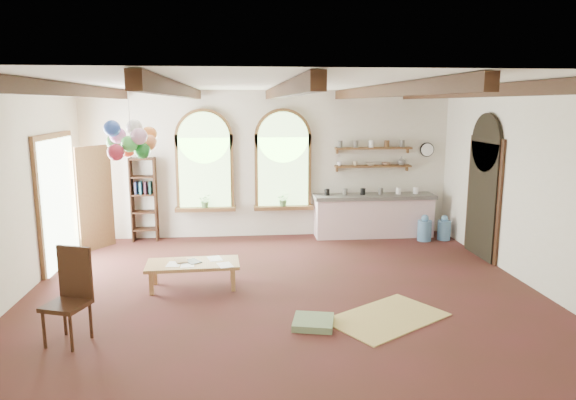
{
  "coord_description": "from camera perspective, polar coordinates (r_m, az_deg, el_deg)",
  "views": [
    {
      "loc": [
        -0.68,
        -7.71,
        2.91
      ],
      "look_at": [
        0.13,
        0.6,
        1.34
      ],
      "focal_mm": 32.0,
      "sensor_mm": 36.0,
      "label": 1
    }
  ],
  "objects": [
    {
      "name": "floor",
      "position": [
        8.26,
        -0.53,
        -9.99
      ],
      "size": [
        8.0,
        8.0,
        0.0
      ],
      "primitive_type": "plane",
      "color": "#4E2120",
      "rests_on": "ground"
    },
    {
      "name": "ceiling_beams",
      "position": [
        7.74,
        -0.57,
        12.04
      ],
      "size": [
        6.2,
        6.8,
        0.18
      ],
      "primitive_type": null,
      "color": "#381F11",
      "rests_on": "ceiling"
    },
    {
      "name": "window_left",
      "position": [
        11.23,
        -9.25,
        3.95
      ],
      "size": [
        1.3,
        0.28,
        2.2
      ],
      "color": "brown",
      "rests_on": "floor"
    },
    {
      "name": "window_right",
      "position": [
        11.25,
        -0.56,
        4.1
      ],
      "size": [
        1.3,
        0.28,
        2.2
      ],
      "color": "brown",
      "rests_on": "floor"
    },
    {
      "name": "left_doorway",
      "position": [
        10.21,
        -24.18,
        -0.24
      ],
      "size": [
        0.1,
        1.9,
        2.5
      ],
      "primitive_type": "cube",
      "color": "brown",
      "rests_on": "floor"
    },
    {
      "name": "right_doorway",
      "position": [
        10.46,
        20.78,
        -0.04
      ],
      "size": [
        0.1,
        1.3,
        2.4
      ],
      "primitive_type": "cube",
      "color": "black",
      "rests_on": "floor"
    },
    {
      "name": "kitchen_counter",
      "position": [
        11.56,
        9.48,
        -1.67
      ],
      "size": [
        2.68,
        0.62,
        0.94
      ],
      "color": "#F5D0DB",
      "rests_on": "floor"
    },
    {
      "name": "wall_shelf_lower",
      "position": [
        11.56,
        9.41,
        3.72
      ],
      "size": [
        1.7,
        0.24,
        0.04
      ],
      "primitive_type": "cube",
      "color": "brown",
      "rests_on": "wall_back"
    },
    {
      "name": "wall_shelf_upper",
      "position": [
        11.52,
        9.47,
        5.7
      ],
      "size": [
        1.7,
        0.24,
        0.04
      ],
      "primitive_type": "cube",
      "color": "brown",
      "rests_on": "wall_back"
    },
    {
      "name": "wall_clock",
      "position": [
        11.97,
        15.19,
        5.42
      ],
      "size": [
        0.32,
        0.04,
        0.32
      ],
      "primitive_type": "cylinder",
      "rotation": [
        1.57,
        0.0,
        0.0
      ],
      "color": "black",
      "rests_on": "wall_back"
    },
    {
      "name": "bookshelf",
      "position": [
        11.39,
        -15.71,
        0.06
      ],
      "size": [
        0.53,
        0.32,
        1.8
      ],
      "color": "#381F11",
      "rests_on": "floor"
    },
    {
      "name": "coffee_table",
      "position": [
        8.4,
        -10.51,
        -7.16
      ],
      "size": [
        1.49,
        0.73,
        0.42
      ],
      "color": "tan",
      "rests_on": "floor"
    },
    {
      "name": "side_chair",
      "position": [
        7.01,
        -23.19,
        -11.76
      ],
      "size": [
        0.6,
        0.6,
        1.18
      ],
      "color": "#381F11",
      "rests_on": "floor"
    },
    {
      "name": "floor_mat",
      "position": [
        7.39,
        10.93,
        -12.7
      ],
      "size": [
        1.88,
        1.69,
        0.02
      ],
      "primitive_type": "cube",
      "rotation": [
        0.0,
        0.0,
        0.56
      ],
      "color": "#D6C56B",
      "rests_on": "floor"
    },
    {
      "name": "floor_cushion",
      "position": [
        7.03,
        2.83,
        -13.41
      ],
      "size": [
        0.63,
        0.63,
        0.09
      ],
      "primitive_type": "cube",
      "rotation": [
        0.0,
        0.0,
        -0.23
      ],
      "color": "#6E895E",
      "rests_on": "floor"
    },
    {
      "name": "water_jug_a",
      "position": [
        11.65,
        16.95,
        -3.12
      ],
      "size": [
        0.28,
        0.28,
        0.54
      ],
      "color": "#5385B3",
      "rests_on": "floor"
    },
    {
      "name": "water_jug_b",
      "position": [
        11.46,
        14.92,
        -3.17
      ],
      "size": [
        0.3,
        0.3,
        0.57
      ],
      "color": "#5385B3",
      "rests_on": "floor"
    },
    {
      "name": "balloon_cluster",
      "position": [
        8.7,
        -17.13,
        6.37
      ],
      "size": [
        0.84,
        0.87,
        1.16
      ],
      "color": "white",
      "rests_on": "floor"
    },
    {
      "name": "table_book",
      "position": [
        8.45,
        -12.37,
        -6.69
      ],
      "size": [
        0.25,
        0.3,
        0.02
      ],
      "primitive_type": "imported",
      "rotation": [
        0.0,
        0.0,
        0.3
      ],
      "color": "olive",
      "rests_on": "coffee_table"
    },
    {
      "name": "tablet",
      "position": [
        8.42,
        -10.54,
        -6.73
      ],
      "size": [
        0.31,
        0.34,
        0.01
      ],
      "primitive_type": "cube",
      "rotation": [
        0.0,
        0.0,
        0.58
      ],
      "color": "black",
      "rests_on": "coffee_table"
    },
    {
      "name": "potted_plant_left",
      "position": [
        11.24,
        -9.17,
        -0.07
      ],
      "size": [
        0.27,
        0.23,
        0.3
      ],
      "primitive_type": "imported",
      "color": "#598C4C",
      "rests_on": "window_left"
    },
    {
      "name": "potted_plant_right",
      "position": [
        11.26,
        -0.5,
        0.08
      ],
      "size": [
        0.27,
        0.23,
        0.3
      ],
      "primitive_type": "imported",
      "color": "#598C4C",
      "rests_on": "window_right"
    },
    {
      "name": "shelf_cup_a",
      "position": [
        11.38,
        5.76,
        4.06
      ],
      "size": [
        0.12,
        0.1,
        0.1
      ],
      "primitive_type": "imported",
      "color": "white",
      "rests_on": "wall_shelf_lower"
    },
    {
      "name": "shelf_cup_b",
      "position": [
        11.45,
        7.48,
        4.05
      ],
      "size": [
        0.1,
        0.1,
        0.09
      ],
      "primitive_type": "imported",
      "color": "beige",
      "rests_on": "wall_shelf_lower"
    },
    {
      "name": "shelf_bowl_a",
      "position": [
        11.54,
        9.18,
        3.95
      ],
      "size": [
        0.22,
        0.22,
        0.05
      ],
      "primitive_type": "imported",
      "color": "beige",
      "rests_on": "wall_shelf_lower"
    },
    {
      "name": "shelf_bowl_b",
      "position": [
        11.63,
        10.85,
        3.97
      ],
      "size": [
        0.2,
        0.2,
        0.06
      ],
      "primitive_type": "imported",
      "color": "#8C664C",
      "rests_on": "wall_shelf_lower"
    },
    {
      "name": "shelf_vase",
      "position": [
        11.73,
        12.51,
        4.28
      ],
      "size": [
        0.18,
        0.18,
        0.19
      ],
      "primitive_type": "imported",
      "color": "slate",
      "rests_on": "wall_shelf_lower"
    }
  ]
}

